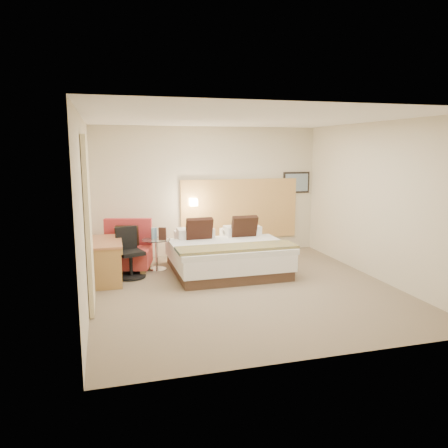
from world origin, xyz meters
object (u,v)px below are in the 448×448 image
object	(u,v)px
lounge_chair	(126,251)
side_table	(157,253)
desk	(108,249)
desk_chair	(130,257)
bed	(226,254)

from	to	relation	value
lounge_chair	side_table	xyz separation A→B (m)	(0.54, -0.11, -0.05)
lounge_chair	side_table	distance (m)	0.56
desk	desk_chair	xyz separation A→B (m)	(0.37, 0.11, -0.19)
bed	desk_chair	size ratio (longest dim) A/B	2.35
desk	bed	bearing A→B (deg)	1.02
lounge_chair	desk_chair	bearing A→B (deg)	-85.73
side_table	desk	bearing A→B (deg)	-152.28
desk_chair	desk	bearing A→B (deg)	-163.32
bed	lounge_chair	distance (m)	1.85
lounge_chair	side_table	bearing A→B (deg)	-11.02
side_table	bed	bearing A→B (deg)	-19.04
lounge_chair	desk	distance (m)	0.68
side_table	desk_chair	size ratio (longest dim) A/B	0.77
desk	lounge_chair	bearing A→B (deg)	59.51
lounge_chair	bed	bearing A→B (deg)	-16.64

